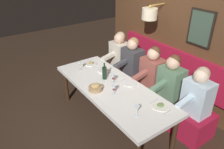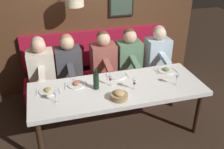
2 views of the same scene
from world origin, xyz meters
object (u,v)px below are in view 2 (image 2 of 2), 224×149
(dining_table, at_px, (117,91))
(wine_bottle, at_px, (96,81))
(diner_farthest, at_px, (41,63))
(wine_glass_0, at_px, (135,82))
(wine_glass_1, at_px, (55,94))
(bread_bowl, at_px, (119,95))
(diner_near, at_px, (129,53))
(diner_middle, at_px, (103,56))
(diner_far, at_px, (68,60))
(diner_nearest, at_px, (158,50))
(wine_glass_3, at_px, (110,78))
(wine_glass_2, at_px, (177,77))

(dining_table, distance_m, wine_bottle, 0.34)
(diner_farthest, xyz_separation_m, wine_glass_0, (-0.99, -1.17, 0.04))
(dining_table, bearing_deg, wine_glass_0, -117.25)
(wine_glass_1, relative_size, bread_bowl, 0.75)
(diner_farthest, bearing_deg, wine_glass_0, -130.11)
(diner_near, relative_size, wine_bottle, 2.64)
(diner_middle, bearing_deg, diner_farthest, 90.00)
(diner_far, relative_size, wine_glass_1, 4.82)
(bread_bowl, bearing_deg, wine_bottle, 35.12)
(diner_far, bearing_deg, diner_nearest, -90.00)
(wine_glass_3, xyz_separation_m, wine_bottle, (-0.04, 0.20, 0.00))
(dining_table, height_order, diner_farthest, diner_farthest)
(diner_near, xyz_separation_m, wine_glass_1, (-1.02, 1.30, 0.04))
(diner_nearest, xyz_separation_m, wine_glass_2, (-1.03, 0.19, 0.04))
(diner_near, xyz_separation_m, wine_glass_2, (-1.03, -0.33, 0.04))
(diner_farthest, bearing_deg, diner_middle, -90.00)
(diner_farthest, relative_size, wine_glass_1, 4.82)
(wine_glass_1, bearing_deg, diner_farthest, 7.89)
(diner_near, relative_size, wine_glass_3, 4.82)
(bread_bowl, bearing_deg, diner_near, -24.62)
(wine_glass_3, bearing_deg, wine_bottle, 100.11)
(diner_near, distance_m, wine_glass_2, 1.09)
(diner_farthest, relative_size, bread_bowl, 3.60)
(dining_table, bearing_deg, wine_glass_3, 43.35)
(diner_nearest, distance_m, diner_far, 1.53)
(diner_near, relative_size, wine_glass_2, 4.82)
(diner_middle, distance_m, wine_glass_3, 0.81)
(bread_bowl, bearing_deg, wine_glass_0, -57.44)
(diner_nearest, distance_m, diner_middle, 0.96)
(wine_bottle, bearing_deg, diner_nearest, -56.70)
(wine_bottle, relative_size, bread_bowl, 1.36)
(wine_glass_2, xyz_separation_m, bread_bowl, (-0.12, 0.86, -0.07))
(dining_table, distance_m, bread_bowl, 0.30)
(diner_middle, distance_m, diner_farthest, 1.00)
(dining_table, height_order, diner_near, diner_near)
(diner_far, bearing_deg, wine_glass_3, -149.73)
(diner_nearest, bearing_deg, dining_table, 131.72)
(diner_nearest, height_order, diner_near, same)
(diner_far, height_order, wine_glass_0, diner_far)
(wine_glass_0, distance_m, bread_bowl, 0.32)
(wine_glass_1, height_order, bread_bowl, wine_glass_1)
(diner_nearest, xyz_separation_m, diner_near, (0.00, 0.52, 0.00))
(diner_near, relative_size, wine_glass_1, 4.82)
(diner_farthest, relative_size, wine_glass_2, 4.82)
(dining_table, relative_size, wine_glass_2, 14.37)
(wine_glass_1, bearing_deg, wine_bottle, -71.22)
(diner_near, height_order, wine_glass_3, diner_near)
(wine_glass_1, bearing_deg, wine_glass_0, -88.04)
(dining_table, bearing_deg, diner_middle, -1.73)
(wine_glass_3, bearing_deg, dining_table, -136.65)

